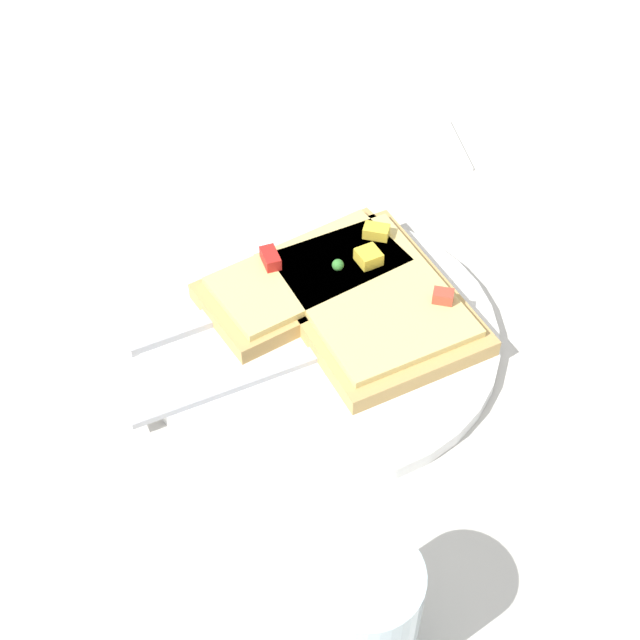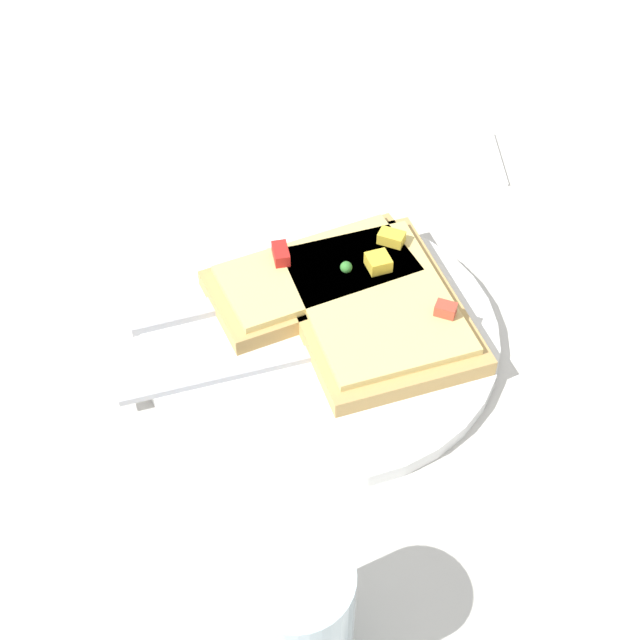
% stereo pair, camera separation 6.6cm
% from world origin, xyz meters
% --- Properties ---
extents(ground_plane, '(4.00, 4.00, 0.00)m').
position_xyz_m(ground_plane, '(0.00, 0.00, 0.00)').
color(ground_plane, beige).
extents(plate, '(0.27, 0.27, 0.01)m').
position_xyz_m(plate, '(0.00, 0.00, 0.01)').
color(plate, white).
rests_on(plate, ground).
extents(fork, '(0.23, 0.08, 0.01)m').
position_xyz_m(fork, '(-0.02, -0.03, 0.01)').
color(fork, '#B7B7BC').
rests_on(fork, plate).
extents(knife, '(0.19, 0.07, 0.01)m').
position_xyz_m(knife, '(-0.06, 0.03, 0.01)').
color(knife, '#B7B7BC').
rests_on(knife, plate).
extents(pizza_slice_main, '(0.16, 0.19, 0.03)m').
position_xyz_m(pizza_slice_main, '(0.04, 0.01, 0.02)').
color(pizza_slice_main, tan).
rests_on(pizza_slice_main, plate).
extents(pizza_slice_corner, '(0.19, 0.14, 0.03)m').
position_xyz_m(pizza_slice_corner, '(0.00, 0.05, 0.02)').
color(pizza_slice_corner, tan).
rests_on(pizza_slice_corner, plate).
extents(crumb_scatter, '(0.09, 0.05, 0.01)m').
position_xyz_m(crumb_scatter, '(-0.01, -0.00, 0.02)').
color(crumb_scatter, tan).
rests_on(crumb_scatter, plate).
extents(drinking_glass, '(0.06, 0.06, 0.09)m').
position_xyz_m(drinking_glass, '(-0.02, -0.24, 0.05)').
color(drinking_glass, silver).
rests_on(drinking_glass, ground).
extents(napkin, '(0.13, 0.08, 0.01)m').
position_xyz_m(napkin, '(0.11, 0.22, 0.00)').
color(napkin, white).
rests_on(napkin, ground).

